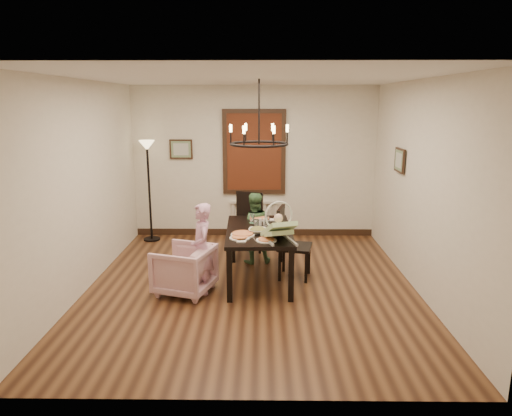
{
  "coord_description": "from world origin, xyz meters",
  "views": [
    {
      "loc": [
        0.14,
        -5.95,
        2.51
      ],
      "look_at": [
        0.06,
        0.29,
        1.05
      ],
      "focal_mm": 32.0,
      "sensor_mm": 36.0,
      "label": 1
    }
  ],
  "objects_px": {
    "dining_table": "(259,235)",
    "floor_lamp": "(149,192)",
    "elderly_woman": "(202,256)",
    "chair_far": "(245,225)",
    "chair_right": "(295,243)",
    "baby_bouncer": "(279,228)",
    "seated_man": "(254,234)",
    "armchair": "(184,270)",
    "drinking_glass": "(256,224)"
  },
  "relations": [
    {
      "from": "chair_far",
      "to": "chair_right",
      "type": "xyz_separation_m",
      "value": [
        0.75,
        -0.95,
        -0.0
      ]
    },
    {
      "from": "armchair",
      "to": "floor_lamp",
      "type": "xyz_separation_m",
      "value": [
        -1.01,
        2.38,
        0.58
      ]
    },
    {
      "from": "dining_table",
      "to": "chair_far",
      "type": "xyz_separation_m",
      "value": [
        -0.23,
        1.05,
        -0.14
      ]
    },
    {
      "from": "chair_far",
      "to": "floor_lamp",
      "type": "relative_size",
      "value": 0.59
    },
    {
      "from": "chair_far",
      "to": "baby_bouncer",
      "type": "xyz_separation_m",
      "value": [
        0.49,
        -1.6,
        0.4
      ]
    },
    {
      "from": "chair_right",
      "to": "baby_bouncer",
      "type": "xyz_separation_m",
      "value": [
        -0.26,
        -0.65,
        0.41
      ]
    },
    {
      "from": "dining_table",
      "to": "baby_bouncer",
      "type": "distance_m",
      "value": 0.66
    },
    {
      "from": "armchair",
      "to": "seated_man",
      "type": "xyz_separation_m",
      "value": [
        0.91,
        1.2,
        0.15
      ]
    },
    {
      "from": "chair_right",
      "to": "elderly_woman",
      "type": "bearing_deg",
      "value": 125.07
    },
    {
      "from": "seated_man",
      "to": "floor_lamp",
      "type": "xyz_separation_m",
      "value": [
        -1.91,
        1.18,
        0.43
      ]
    },
    {
      "from": "drinking_glass",
      "to": "chair_far",
      "type": "bearing_deg",
      "value": 100.41
    },
    {
      "from": "floor_lamp",
      "to": "dining_table",
      "type": "bearing_deg",
      "value": -43.68
    },
    {
      "from": "baby_bouncer",
      "to": "dining_table",
      "type": "bearing_deg",
      "value": 98.04
    },
    {
      "from": "dining_table",
      "to": "chair_right",
      "type": "distance_m",
      "value": 0.55
    },
    {
      "from": "seated_man",
      "to": "chair_right",
      "type": "bearing_deg",
      "value": 123.48
    },
    {
      "from": "chair_right",
      "to": "baby_bouncer",
      "type": "height_order",
      "value": "baby_bouncer"
    },
    {
      "from": "chair_far",
      "to": "elderly_woman",
      "type": "distance_m",
      "value": 1.59
    },
    {
      "from": "elderly_woman",
      "to": "baby_bouncer",
      "type": "xyz_separation_m",
      "value": [
        1.01,
        -0.1,
        0.42
      ]
    },
    {
      "from": "seated_man",
      "to": "drinking_glass",
      "type": "distance_m",
      "value": 0.84
    },
    {
      "from": "chair_far",
      "to": "drinking_glass",
      "type": "height_order",
      "value": "chair_far"
    },
    {
      "from": "dining_table",
      "to": "chair_far",
      "type": "bearing_deg",
      "value": 100.57
    },
    {
      "from": "dining_table",
      "to": "floor_lamp",
      "type": "relative_size",
      "value": 0.91
    },
    {
      "from": "seated_man",
      "to": "floor_lamp",
      "type": "height_order",
      "value": "floor_lamp"
    },
    {
      "from": "floor_lamp",
      "to": "drinking_glass",
      "type": "bearing_deg",
      "value": -44.52
    },
    {
      "from": "elderly_woman",
      "to": "seated_man",
      "type": "bearing_deg",
      "value": 134.08
    },
    {
      "from": "dining_table",
      "to": "armchair",
      "type": "xyz_separation_m",
      "value": [
        -0.99,
        -0.46,
        -0.34
      ]
    },
    {
      "from": "dining_table",
      "to": "elderly_woman",
      "type": "bearing_deg",
      "value": -151.15
    },
    {
      "from": "dining_table",
      "to": "baby_bouncer",
      "type": "bearing_deg",
      "value": -66.45
    },
    {
      "from": "dining_table",
      "to": "elderly_woman",
      "type": "distance_m",
      "value": 0.89
    },
    {
      "from": "chair_right",
      "to": "baby_bouncer",
      "type": "bearing_deg",
      "value": 169.66
    },
    {
      "from": "chair_far",
      "to": "chair_right",
      "type": "height_order",
      "value": "chair_far"
    },
    {
      "from": "armchair",
      "to": "baby_bouncer",
      "type": "height_order",
      "value": "baby_bouncer"
    },
    {
      "from": "elderly_woman",
      "to": "baby_bouncer",
      "type": "bearing_deg",
      "value": 68.02
    },
    {
      "from": "floor_lamp",
      "to": "armchair",
      "type": "bearing_deg",
      "value": -67.0
    },
    {
      "from": "dining_table",
      "to": "floor_lamp",
      "type": "xyz_separation_m",
      "value": [
        -2.0,
        1.91,
        0.23
      ]
    },
    {
      "from": "chair_right",
      "to": "seated_man",
      "type": "height_order",
      "value": "chair_right"
    },
    {
      "from": "drinking_glass",
      "to": "floor_lamp",
      "type": "bearing_deg",
      "value": 135.48
    },
    {
      "from": "armchair",
      "to": "seated_man",
      "type": "height_order",
      "value": "seated_man"
    },
    {
      "from": "armchair",
      "to": "seated_man",
      "type": "relative_size",
      "value": 0.76
    },
    {
      "from": "chair_far",
      "to": "elderly_woman",
      "type": "height_order",
      "value": "chair_far"
    },
    {
      "from": "chair_far",
      "to": "seated_man",
      "type": "distance_m",
      "value": 0.36
    },
    {
      "from": "dining_table",
      "to": "seated_man",
      "type": "relative_size",
      "value": 1.74
    },
    {
      "from": "chair_far",
      "to": "seated_man",
      "type": "bearing_deg",
      "value": -46.09
    },
    {
      "from": "dining_table",
      "to": "armchair",
      "type": "height_order",
      "value": "dining_table"
    },
    {
      "from": "dining_table",
      "to": "seated_man",
      "type": "height_order",
      "value": "seated_man"
    },
    {
      "from": "chair_right",
      "to": "drinking_glass",
      "type": "relative_size",
      "value": 6.82
    },
    {
      "from": "drinking_glass",
      "to": "armchair",
      "type": "bearing_deg",
      "value": -155.27
    },
    {
      "from": "seated_man",
      "to": "floor_lamp",
      "type": "relative_size",
      "value": 0.52
    },
    {
      "from": "chair_far",
      "to": "elderly_woman",
      "type": "xyz_separation_m",
      "value": [
        -0.52,
        -1.5,
        -0.02
      ]
    },
    {
      "from": "chair_right",
      "to": "elderly_woman",
      "type": "distance_m",
      "value": 1.39
    }
  ]
}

